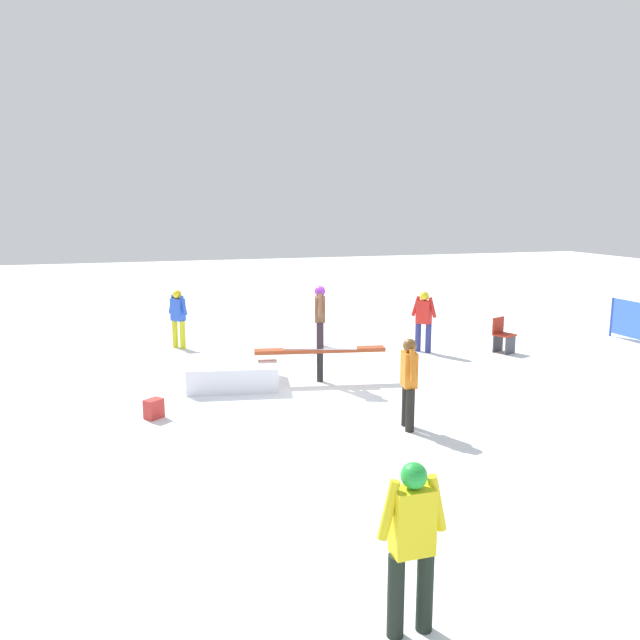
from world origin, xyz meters
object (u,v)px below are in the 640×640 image
bystander_orange (409,379)px  bystander_blue (178,316)px  bystander_red (424,318)px  folding_chair (503,336)px  main_rider_on_rail (320,318)px  rail_feature (320,353)px  bystander_yellow (412,539)px  loose_snowboard_white (316,349)px  backpack_on_snow (154,409)px

bystander_orange → bystander_blue: bearing=-145.3°
bystander_orange → bystander_red: size_ratio=0.99×
bystander_red → folding_chair: (1.87, -0.65, -0.45)m
main_rider_on_rail → bystander_red: (3.27, 1.82, -0.49)m
rail_feature → bystander_yellow: (-1.52, -7.71, 0.27)m
loose_snowboard_white → backpack_on_snow: backpack_on_snow is taller
bystander_blue → bystander_red: size_ratio=0.99×
main_rider_on_rail → bystander_orange: size_ratio=1.01×
bystander_red → folding_chair: bystander_red is taller
folding_chair → main_rider_on_rail: bearing=170.2°
rail_feature → bystander_orange: bystander_orange is taller
bystander_orange → folding_chair: bystander_orange is taller
bystander_yellow → bystander_red: bystander_yellow is taller
folding_chair → backpack_on_snow: size_ratio=2.59×
bystander_yellow → backpack_on_snow: bearing=-73.6°
bystander_blue → bystander_yellow: 11.80m
backpack_on_snow → rail_feature: bearing=162.5°
bystander_blue → loose_snowboard_white: size_ratio=1.08×
main_rider_on_rail → backpack_on_snow: bearing=-142.5°
main_rider_on_rail → bystander_red: 3.77m
loose_snowboard_white → rail_feature: bearing=-160.6°
bystander_orange → bystander_yellow: bystander_yellow is taller
rail_feature → bystander_red: 3.75m
bystander_blue → bystander_red: bearing=-150.8°
bystander_yellow → folding_chair: bearing=-127.1°
loose_snowboard_white → folding_chair: size_ratio=1.59×
main_rider_on_rail → rail_feature: bearing=0.0°
bystander_yellow → bystander_orange: bearing=-114.8°
bystander_yellow → folding_chair: 11.11m
bystander_orange → bystander_red: (2.69, 4.92, 0.01)m
bystander_red → loose_snowboard_white: bystander_red is taller
rail_feature → main_rider_on_rail: (0.00, 0.00, 0.74)m
main_rider_on_rail → backpack_on_snow: main_rider_on_rail is taller
bystander_red → bystander_blue: bearing=27.5°
backpack_on_snow → bystander_red: bearing=166.3°
bystander_red → backpack_on_snow: size_ratio=4.52×
bystander_orange → bystander_blue: 7.81m
bystander_yellow → backpack_on_snow: (-1.90, 6.35, -0.71)m
bystander_yellow → loose_snowboard_white: bearing=-102.4°
bystander_blue → backpack_on_snow: (-0.84, -5.39, -0.68)m
bystander_red → rail_feature: bearing=77.4°
bystander_red → loose_snowboard_white: 2.84m
main_rider_on_rail → bystander_orange: main_rider_on_rail is taller
rail_feature → folding_chair: bearing=22.7°
bystander_blue → loose_snowboard_white: bearing=-149.8°
bystander_blue → folding_chair: size_ratio=1.72×
rail_feature → loose_snowboard_white: (0.75, 2.84, -0.60)m
bystander_yellow → loose_snowboard_white: bystander_yellow is taller
bystander_blue → bystander_orange: bearing=163.9°
rail_feature → bystander_red: size_ratio=1.78×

